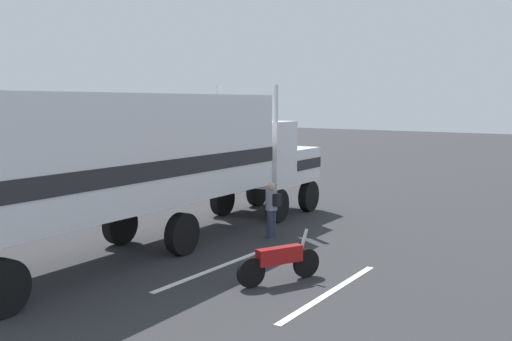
{
  "coord_description": "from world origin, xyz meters",
  "views": [
    {
      "loc": [
        -16.21,
        -12.42,
        3.95
      ],
      "look_at": [
        -0.06,
        -0.43,
        1.6
      ],
      "focal_mm": 41.41,
      "sensor_mm": 36.0,
      "label": 1
    }
  ],
  "objects_px": {
    "person_bystander": "(272,208)",
    "parked_bus": "(52,138)",
    "motorcycle": "(280,261)",
    "semi_truck": "(151,156)"
  },
  "relations": [
    {
      "from": "parked_bus",
      "to": "motorcycle",
      "type": "distance_m",
      "value": 20.94
    },
    {
      "from": "semi_truck",
      "to": "motorcycle",
      "type": "relative_size",
      "value": 7.19
    },
    {
      "from": "person_bystander",
      "to": "parked_bus",
      "type": "bearing_deg",
      "value": 75.82
    },
    {
      "from": "semi_truck",
      "to": "motorcycle",
      "type": "distance_m",
      "value": 4.93
    },
    {
      "from": "motorcycle",
      "to": "person_bystander",
      "type": "bearing_deg",
      "value": 37.4
    },
    {
      "from": "person_bystander",
      "to": "parked_bus",
      "type": "distance_m",
      "value": 17.39
    },
    {
      "from": "person_bystander",
      "to": "motorcycle",
      "type": "bearing_deg",
      "value": -142.6
    },
    {
      "from": "semi_truck",
      "to": "motorcycle",
      "type": "height_order",
      "value": "semi_truck"
    },
    {
      "from": "semi_truck",
      "to": "parked_bus",
      "type": "bearing_deg",
      "value": 64.31
    },
    {
      "from": "parked_bus",
      "to": "motorcycle",
      "type": "bearing_deg",
      "value": -111.5
    }
  ]
}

